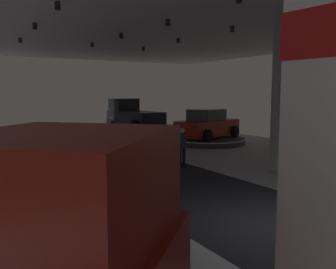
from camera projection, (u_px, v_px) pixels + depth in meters
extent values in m
cube|color=#B2B2B7|center=(286.00, 228.00, 8.18)|extent=(24.00, 44.00, 0.05)
cube|color=#232328|center=(286.00, 227.00, 8.18)|extent=(4.40, 44.00, 0.01)
cylinder|color=black|center=(58.00, 6.00, 9.92)|extent=(0.16, 0.16, 0.22)
cylinder|color=black|center=(35.00, 26.00, 12.93)|extent=(0.16, 0.16, 0.22)
cylinder|color=black|center=(20.00, 40.00, 16.37)|extent=(0.16, 0.16, 0.22)
cylinder|color=black|center=(168.00, 23.00, 12.27)|extent=(0.16, 0.16, 0.22)
cylinder|color=black|center=(121.00, 36.00, 15.07)|extent=(0.16, 0.16, 0.22)
cylinder|color=black|center=(92.00, 45.00, 17.92)|extent=(0.16, 0.16, 0.22)
cylinder|color=black|center=(306.00, 11.00, 10.50)|extent=(0.16, 0.16, 0.22)
cylinder|color=black|center=(232.00, 29.00, 13.49)|extent=(0.16, 0.16, 0.22)
cylinder|color=black|center=(178.00, 40.00, 16.44)|extent=(0.16, 0.16, 0.22)
cylinder|color=black|center=(143.00, 49.00, 19.53)|extent=(0.16, 0.16, 0.22)
cylinder|color=#ADADB2|center=(289.00, 99.00, 13.82)|extent=(1.32, 1.32, 5.50)
cylinder|color=#333338|center=(208.00, 141.00, 21.81)|extent=(4.42, 4.42, 0.32)
cylinder|color=white|center=(208.00, 138.00, 21.80)|extent=(4.50, 4.50, 0.05)
cube|color=maroon|center=(208.00, 128.00, 21.73)|extent=(4.55, 3.01, 0.90)
cube|color=#2D3842|center=(206.00, 115.00, 21.53)|extent=(2.29, 2.07, 0.70)
cylinder|color=black|center=(208.00, 129.00, 23.48)|extent=(0.71, 0.42, 0.68)
cylinder|color=black|center=(235.00, 131.00, 22.17)|extent=(0.71, 0.42, 0.68)
cylinder|color=black|center=(179.00, 133.00, 21.34)|extent=(0.71, 0.42, 0.68)
cylinder|color=black|center=(208.00, 136.00, 20.04)|extent=(0.71, 0.42, 0.68)
sphere|color=white|center=(220.00, 123.00, 23.58)|extent=(0.18, 0.18, 0.18)
sphere|color=white|center=(233.00, 124.00, 22.93)|extent=(0.18, 0.18, 0.18)
cube|color=maroon|center=(61.00, 189.00, 3.19)|extent=(2.55, 2.55, 1.00)
cube|color=#28333D|center=(11.00, 185.00, 3.32)|extent=(1.29, 1.29, 0.75)
cylinder|color=#333338|center=(135.00, 130.00, 28.13)|extent=(6.00, 6.00, 0.24)
cylinder|color=white|center=(135.00, 129.00, 28.11)|extent=(6.12, 6.12, 0.05)
cube|color=black|center=(135.00, 119.00, 28.03)|extent=(2.62, 5.48, 1.20)
cube|color=black|center=(124.00, 105.00, 29.27)|extent=(2.06, 1.88, 1.00)
cube|color=#28333D|center=(127.00, 105.00, 28.86)|extent=(1.75, 0.25, 0.75)
cylinder|color=black|center=(110.00, 123.00, 28.85)|extent=(0.36, 0.86, 0.84)
cylinder|color=black|center=(136.00, 121.00, 30.24)|extent=(0.36, 0.86, 0.84)
cylinder|color=black|center=(135.00, 126.00, 25.89)|extent=(0.36, 0.86, 0.84)
cylinder|color=black|center=(162.00, 124.00, 27.28)|extent=(0.36, 0.86, 0.84)
cylinder|color=black|center=(15.00, 146.00, 16.00)|extent=(0.71, 0.40, 0.68)
sphere|color=white|center=(14.00, 134.00, 17.43)|extent=(0.18, 0.18, 0.18)
sphere|color=white|center=(24.00, 135.00, 16.75)|extent=(0.18, 0.18, 0.18)
cylinder|color=black|center=(180.00, 158.00, 14.67)|extent=(0.14, 0.14, 0.80)
cylinder|color=black|center=(184.00, 157.00, 14.73)|extent=(0.14, 0.14, 0.80)
cylinder|color=#233851|center=(182.00, 141.00, 14.63)|extent=(0.32, 0.32, 0.62)
sphere|color=beige|center=(182.00, 131.00, 14.58)|extent=(0.22, 0.22, 0.22)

